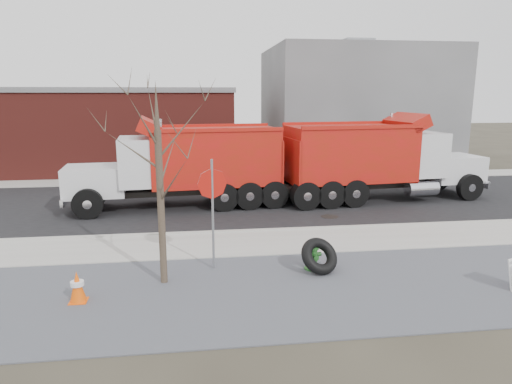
{
  "coord_description": "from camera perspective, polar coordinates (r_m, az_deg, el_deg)",
  "views": [
    {
      "loc": [
        -2.26,
        -14.04,
        4.86
      ],
      "look_at": [
        -0.17,
        1.92,
        1.4
      ],
      "focal_mm": 32.0,
      "sensor_mm": 36.0,
      "label": 1
    }
  ],
  "objects": [
    {
      "name": "building_brick",
      "position": [
        32.06,
        -21.59,
        7.34
      ],
      "size": [
        20.2,
        8.2,
        5.3
      ],
      "color": "maroon",
      "rests_on": "ground"
    },
    {
      "name": "fire_hydrant",
      "position": [
        13.02,
        7.13,
        -7.98
      ],
      "size": [
        0.5,
        0.49,
        0.88
      ],
      "rotation": [
        0.0,
        0.0,
        0.18
      ],
      "color": "#296325",
      "rests_on": "ground"
    },
    {
      "name": "sidewalk",
      "position": [
        15.25,
        1.47,
        -6.34
      ],
      "size": [
        60.0,
        2.5,
        0.06
      ],
      "primitive_type": "cube",
      "color": "#9E9B93",
      "rests_on": "ground"
    },
    {
      "name": "bare_tree",
      "position": [
        11.58,
        -12.06,
        4.1
      ],
      "size": [
        3.2,
        3.2,
        5.2
      ],
      "color": "#382D23",
      "rests_on": "ground"
    },
    {
      "name": "dump_truck_red_b",
      "position": [
        19.97,
        -8.73,
        3.68
      ],
      "size": [
        9.38,
        3.47,
        3.88
      ],
      "rotation": [
        0.0,
        0.0,
        3.24
      ],
      "color": "black",
      "rests_on": "ground"
    },
    {
      "name": "traffic_cone_far",
      "position": [
        11.8,
        -21.42,
        -11.0
      ],
      "size": [
        0.41,
        0.41,
        0.78
      ],
      "color": "#FF5708",
      "rests_on": "ground"
    },
    {
      "name": "building_grey",
      "position": [
        33.97,
        12.11,
        10.41
      ],
      "size": [
        12.0,
        10.0,
        8.0
      ],
      "color": "gray",
      "rests_on": "ground"
    },
    {
      "name": "truck_tire",
      "position": [
        12.84,
        7.92,
        -7.94
      ],
      "size": [
        1.35,
        1.25,
        1.03
      ],
      "color": "black",
      "rests_on": "ground"
    },
    {
      "name": "stop_sign",
      "position": [
        12.54,
        -5.47,
        -0.55
      ],
      "size": [
        0.82,
        0.28,
        3.15
      ],
      "rotation": [
        0.0,
        0.0,
        -0.09
      ],
      "color": "gray",
      "rests_on": "ground"
    },
    {
      "name": "road",
      "position": [
        21.03,
        -1.08,
        -1.21
      ],
      "size": [
        60.0,
        9.4,
        0.02
      ],
      "primitive_type": "cube",
      "color": "black",
      "rests_on": "ground"
    },
    {
      "name": "gravel_verge",
      "position": [
        11.82,
        4.35,
        -12.11
      ],
      "size": [
        60.0,
        5.0,
        0.03
      ],
      "primitive_type": "cube",
      "color": "slate",
      "rests_on": "ground"
    },
    {
      "name": "ground",
      "position": [
        15.03,
        1.62,
        -6.74
      ],
      "size": [
        120.0,
        120.0,
        0.0
      ],
      "primitive_type": "plane",
      "color": "#383328",
      "rests_on": "ground"
    },
    {
      "name": "far_sidewalk",
      "position": [
        26.58,
        -2.45,
        1.65
      ],
      "size": [
        60.0,
        2.0,
        0.06
      ],
      "primitive_type": "cube",
      "color": "#9E9B93",
      "rests_on": "ground"
    },
    {
      "name": "dump_truck_red_a",
      "position": [
        21.82,
        14.76,
        4.22
      ],
      "size": [
        10.0,
        3.61,
        3.95
      ],
      "rotation": [
        0.0,
        0.0,
        0.1
      ],
      "color": "black",
      "rests_on": "ground"
    },
    {
      "name": "curb",
      "position": [
        16.47,
        0.77,
        -4.83
      ],
      "size": [
        60.0,
        0.15,
        0.11
      ],
      "primitive_type": "cube",
      "color": "#9E9B93",
      "rests_on": "ground"
    }
  ]
}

